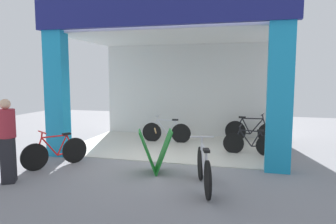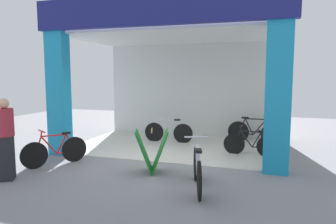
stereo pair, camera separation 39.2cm
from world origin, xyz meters
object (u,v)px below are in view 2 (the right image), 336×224
Objects in this scene: bicycle_parked_0 at (197,169)px; bicycle_inside_0 at (169,132)px; bicycle_inside_1 at (255,132)px; sandwich_board_sign at (152,151)px; bicycle_inside_2 at (251,144)px; bicycle_parked_1 at (55,151)px; pedestrian_0 at (6,138)px.

bicycle_inside_0 is at bearing 114.89° from bicycle_parked_0.
sandwich_board_sign reaches higher than bicycle_inside_1.
bicycle_inside_2 is 4.96m from bicycle_parked_1.
bicycle_parked_0 is 1.75× the size of sandwich_board_sign.
pedestrian_0 is (-2.64, -1.37, 0.39)m from sandwich_board_sign.
bicycle_inside_0 is 2.77m from bicycle_inside_2.
bicycle_parked_1 is at bearing -152.31° from bicycle_inside_2.
bicycle_parked_0 is 1.23× the size of bicycle_parked_1.
bicycle_parked_0 is at bearing -8.69° from bicycle_parked_1.
pedestrian_0 is (-0.24, -1.21, 0.52)m from bicycle_parked_1.
bicycle_parked_0 is 1.38m from sandwich_board_sign.
sandwich_board_sign is 3.00m from pedestrian_0.
pedestrian_0 is at bearing -170.20° from bicycle_parked_0.
bicycle_parked_0 is at bearing -106.09° from bicycle_inside_2.
sandwich_board_sign reaches higher than bicycle_inside_2.
sandwich_board_sign is (-1.17, 0.71, 0.10)m from bicycle_parked_0.
sandwich_board_sign is at bearing -118.58° from bicycle_inside_1.
bicycle_parked_1 reaches higher than bicycle_inside_2.
bicycle_inside_0 is 1.65× the size of sandwich_board_sign.
bicycle_inside_0 is 1.16× the size of bicycle_parked_1.
bicycle_inside_1 is 6.93m from pedestrian_0.
sandwich_board_sign reaches higher than bicycle_parked_1.
bicycle_inside_1 is 5.89m from bicycle_parked_1.
bicycle_inside_2 is at bearing 37.12° from pedestrian_0.
sandwich_board_sign is at bearing -133.00° from bicycle_inside_2.
bicycle_inside_0 is 3.74m from bicycle_parked_1.
bicycle_inside_0 is at bearing 61.18° from bicycle_parked_1.
pedestrian_0 is (-2.05, -4.48, 0.52)m from bicycle_inside_0.
bicycle_inside_0 reaches higher than bicycle_inside_2.
bicycle_parked_1 is 1.42× the size of sandwich_board_sign.
bicycle_inside_0 is at bearing 100.88° from sandwich_board_sign.
bicycle_parked_1 is at bearing -118.82° from bicycle_inside_0.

